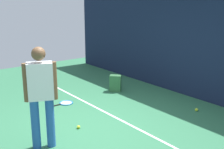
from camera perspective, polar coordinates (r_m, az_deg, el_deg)
ground_plane at (r=5.64m, az=-3.28°, el=-10.51°), size 12.00×12.00×0.00m
back_fence at (r=7.30m, az=16.46°, el=5.55°), size 10.00×0.10×2.63m
court_line at (r=5.97m, az=1.61°, el=-8.99°), size 9.00×0.05×0.00m
tennis_player at (r=4.72m, az=-13.97°, el=-3.42°), size 0.36×0.50×1.70m
tennis_racket at (r=6.94m, az=-9.31°, el=-5.64°), size 0.33×0.62×0.03m
backpack at (r=7.72m, az=0.70°, el=-1.78°), size 0.38×0.38×0.44m
tennis_ball_near_player at (r=6.67m, az=16.48°, el=-6.73°), size 0.07×0.07×0.07m
tennis_ball_by_fence at (r=5.62m, az=-6.68°, el=-10.34°), size 0.07×0.07×0.07m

